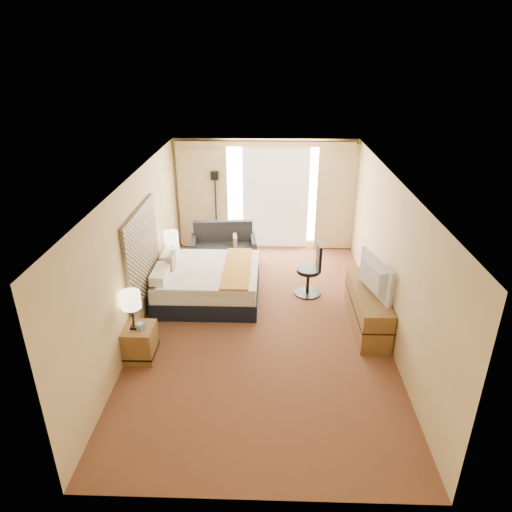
{
  "coord_description": "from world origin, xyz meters",
  "views": [
    {
      "loc": [
        0.11,
        -6.88,
        4.44
      ],
      "look_at": [
        -0.11,
        0.4,
        1.12
      ],
      "focal_mm": 32.0,
      "sensor_mm": 36.0,
      "label": 1
    }
  ],
  "objects_px": {
    "floor_lamp": "(215,195)",
    "lamp_left": "(131,301)",
    "media_dresser": "(367,307)",
    "bed": "(208,282)",
    "nightstand_left": "(140,342)",
    "nightstand_right": "(172,271)",
    "desk_chair": "(311,272)",
    "lamp_right": "(171,238)",
    "television": "(370,277)",
    "loveseat": "(224,250)"
  },
  "relations": [
    {
      "from": "nightstand_left",
      "to": "desk_chair",
      "type": "bearing_deg",
      "value": 37.24
    },
    {
      "from": "nightstand_left",
      "to": "nightstand_right",
      "type": "distance_m",
      "value": 2.5
    },
    {
      "from": "nightstand_left",
      "to": "nightstand_right",
      "type": "height_order",
      "value": "same"
    },
    {
      "from": "floor_lamp",
      "to": "nightstand_left",
      "type": "bearing_deg",
      "value": -99.4
    },
    {
      "from": "bed",
      "to": "loveseat",
      "type": "height_order",
      "value": "bed"
    },
    {
      "from": "nightstand_right",
      "to": "television",
      "type": "distance_m",
      "value": 4.04
    },
    {
      "from": "desk_chair",
      "to": "lamp_right",
      "type": "relative_size",
      "value": 1.79
    },
    {
      "from": "media_dresser",
      "to": "lamp_left",
      "type": "xyz_separation_m",
      "value": [
        -3.76,
        -1.07,
        0.69
      ]
    },
    {
      "from": "nightstand_left",
      "to": "media_dresser",
      "type": "relative_size",
      "value": 0.31
    },
    {
      "from": "lamp_right",
      "to": "nightstand_right",
      "type": "bearing_deg",
      "value": 158.56
    },
    {
      "from": "desk_chair",
      "to": "television",
      "type": "xyz_separation_m",
      "value": [
        0.84,
        -1.21,
        0.53
      ]
    },
    {
      "from": "media_dresser",
      "to": "lamp_left",
      "type": "distance_m",
      "value": 3.97
    },
    {
      "from": "desk_chair",
      "to": "lamp_right",
      "type": "bearing_deg",
      "value": 170.3
    },
    {
      "from": "bed",
      "to": "lamp_left",
      "type": "bearing_deg",
      "value": -114.26
    },
    {
      "from": "lamp_left",
      "to": "nightstand_left",
      "type": "bearing_deg",
      "value": 23.11
    },
    {
      "from": "nightstand_left",
      "to": "loveseat",
      "type": "bearing_deg",
      "value": 74.77
    },
    {
      "from": "bed",
      "to": "television",
      "type": "relative_size",
      "value": 1.77
    },
    {
      "from": "nightstand_left",
      "to": "floor_lamp",
      "type": "bearing_deg",
      "value": 80.6
    },
    {
      "from": "nightstand_left",
      "to": "lamp_left",
      "type": "distance_m",
      "value": 0.77
    },
    {
      "from": "television",
      "to": "nightstand_left",
      "type": "bearing_deg",
      "value": 89.58
    },
    {
      "from": "television",
      "to": "lamp_left",
      "type": "bearing_deg",
      "value": 89.73
    },
    {
      "from": "lamp_right",
      "to": "bed",
      "type": "bearing_deg",
      "value": -37.08
    },
    {
      "from": "floor_lamp",
      "to": "television",
      "type": "bearing_deg",
      "value": -49.46
    },
    {
      "from": "loveseat",
      "to": "lamp_right",
      "type": "relative_size",
      "value": 2.52
    },
    {
      "from": "nightstand_right",
      "to": "lamp_left",
      "type": "distance_m",
      "value": 2.64
    },
    {
      "from": "nightstand_right",
      "to": "lamp_right",
      "type": "distance_m",
      "value": 0.74
    },
    {
      "from": "nightstand_left",
      "to": "floor_lamp",
      "type": "height_order",
      "value": "floor_lamp"
    },
    {
      "from": "loveseat",
      "to": "nightstand_right",
      "type": "bearing_deg",
      "value": -139.07
    },
    {
      "from": "media_dresser",
      "to": "nightstand_right",
      "type": "bearing_deg",
      "value": 158.6
    },
    {
      "from": "loveseat",
      "to": "nightstand_left",
      "type": "bearing_deg",
      "value": -111.53
    },
    {
      "from": "floor_lamp",
      "to": "nightstand_right",
      "type": "bearing_deg",
      "value": -111.27
    },
    {
      "from": "media_dresser",
      "to": "lamp_right",
      "type": "relative_size",
      "value": 2.99
    },
    {
      "from": "loveseat",
      "to": "floor_lamp",
      "type": "relative_size",
      "value": 0.79
    },
    {
      "from": "lamp_right",
      "to": "television",
      "type": "distance_m",
      "value": 3.94
    },
    {
      "from": "nightstand_right",
      "to": "media_dresser",
      "type": "height_order",
      "value": "media_dresser"
    },
    {
      "from": "nightstand_right",
      "to": "media_dresser",
      "type": "distance_m",
      "value": 3.97
    },
    {
      "from": "media_dresser",
      "to": "television",
      "type": "relative_size",
      "value": 1.66
    },
    {
      "from": "nightstand_right",
      "to": "lamp_left",
      "type": "xyz_separation_m",
      "value": [
        -0.06,
        -2.52,
        0.76
      ]
    },
    {
      "from": "media_dresser",
      "to": "lamp_right",
      "type": "xyz_separation_m",
      "value": [
        -3.67,
        1.44,
        0.67
      ]
    },
    {
      "from": "floor_lamp",
      "to": "lamp_left",
      "type": "relative_size",
      "value": 3.03
    },
    {
      "from": "television",
      "to": "lamp_right",
      "type": "bearing_deg",
      "value": 52.01
    },
    {
      "from": "loveseat",
      "to": "television",
      "type": "relative_size",
      "value": 1.4
    },
    {
      "from": "loveseat",
      "to": "lamp_left",
      "type": "bearing_deg",
      "value": -112.29
    },
    {
      "from": "nightstand_left",
      "to": "desk_chair",
      "type": "distance_m",
      "value": 3.54
    },
    {
      "from": "lamp_left",
      "to": "desk_chair",
      "type": "bearing_deg",
      "value": 37.0
    },
    {
      "from": "media_dresser",
      "to": "loveseat",
      "type": "relative_size",
      "value": 1.19
    },
    {
      "from": "floor_lamp",
      "to": "loveseat",
      "type": "bearing_deg",
      "value": -73.15
    },
    {
      "from": "media_dresser",
      "to": "bed",
      "type": "relative_size",
      "value": 0.94
    },
    {
      "from": "bed",
      "to": "lamp_left",
      "type": "height_order",
      "value": "lamp_left"
    },
    {
      "from": "loveseat",
      "to": "television",
      "type": "xyz_separation_m",
      "value": [
        2.69,
        -2.62,
        0.72
      ]
    }
  ]
}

